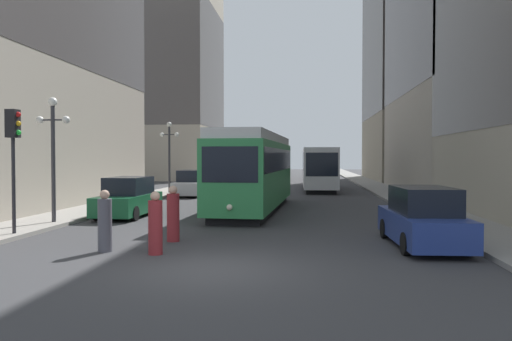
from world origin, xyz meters
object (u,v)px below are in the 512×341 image
(parked_car_right_far, at_px, (423,219))
(pedestrian_crossing_near, at_px, (105,223))
(streetcar, at_px, (255,169))
(transit_bus, at_px, (319,167))
(lamp_post_left_far, at_px, (169,146))
(parked_car_left_mid, at_px, (211,180))
(traffic_light_near_left, at_px, (13,138))
(parked_car_left_far, at_px, (191,184))
(pedestrian_crossing_far, at_px, (173,215))
(pedestrian_on_sidewalk, at_px, (155,225))
(lamp_post_left_near, at_px, (53,139))
(parked_car_left_near, at_px, (128,198))

(parked_car_right_far, relative_size, pedestrian_crossing_near, 2.67)
(streetcar, bearing_deg, pedestrian_crossing_near, -102.73)
(transit_bus, xyz_separation_m, lamp_post_left_far, (-10.95, -6.34, 1.61))
(parked_car_left_mid, xyz_separation_m, traffic_light_near_left, (-1.68, -24.82, 2.53))
(parked_car_left_far, bearing_deg, pedestrian_crossing_near, -84.58)
(parked_car_right_far, xyz_separation_m, parked_car_left_far, (-11.66, 18.18, -0.00))
(traffic_light_near_left, bearing_deg, parked_car_left_mid, 86.12)
(traffic_light_near_left, bearing_deg, streetcar, 52.57)
(parked_car_left_far, height_order, traffic_light_near_left, traffic_light_near_left)
(parked_car_right_far, xyz_separation_m, traffic_light_near_left, (-13.34, 0.18, 2.53))
(pedestrian_crossing_near, bearing_deg, parked_car_right_far, -40.08)
(pedestrian_crossing_far, xyz_separation_m, pedestrian_on_sidewalk, (0.09, -2.12, -0.02))
(pedestrian_on_sidewalk, relative_size, lamp_post_left_near, 0.36)
(pedestrian_crossing_far, height_order, traffic_light_near_left, traffic_light_near_left)
(pedestrian_crossing_near, bearing_deg, pedestrian_on_sidewalk, -60.27)
(traffic_light_near_left, bearing_deg, pedestrian_on_sidewalk, -21.74)
(streetcar, distance_m, traffic_light_near_left, 11.83)
(transit_bus, height_order, parked_car_right_far, transit_bus)
(pedestrian_crossing_near, relative_size, lamp_post_left_near, 0.36)
(parked_car_left_near, bearing_deg, pedestrian_crossing_near, -72.53)
(parked_car_right_far, bearing_deg, traffic_light_near_left, -3.41)
(transit_bus, relative_size, parked_car_left_far, 2.55)
(parked_car_left_far, xyz_separation_m, traffic_light_near_left, (-1.68, -18.01, 2.53))
(parked_car_left_mid, distance_m, lamp_post_left_near, 22.12)
(transit_bus, height_order, parked_car_left_near, transit_bus)
(parked_car_left_near, xyz_separation_m, parked_car_right_far, (11.66, -6.20, 0.00))
(parked_car_left_mid, height_order, pedestrian_on_sidewalk, parked_car_left_mid)
(pedestrian_on_sidewalk, distance_m, lamp_post_left_near, 8.23)
(streetcar, bearing_deg, traffic_light_near_left, -124.81)
(parked_car_left_far, bearing_deg, parked_car_right_far, -58.64)
(lamp_post_left_near, bearing_deg, parked_car_left_mid, 85.03)
(transit_bus, bearing_deg, lamp_post_left_near, -116.96)
(streetcar, xyz_separation_m, pedestrian_crossing_near, (-3.11, -11.33, -1.27))
(parked_car_left_mid, relative_size, lamp_post_left_near, 0.91)
(parked_car_left_near, relative_size, pedestrian_crossing_far, 2.46)
(streetcar, relative_size, transit_bus, 1.10)
(pedestrian_on_sidewalk, relative_size, lamp_post_left_far, 0.34)
(transit_bus, height_order, parked_car_left_mid, transit_bus)
(pedestrian_on_sidewalk, bearing_deg, parked_car_left_mid, -91.03)
(pedestrian_on_sidewalk, bearing_deg, lamp_post_left_near, -50.91)
(parked_car_left_near, bearing_deg, traffic_light_near_left, -104.54)
(pedestrian_crossing_near, bearing_deg, traffic_light_near_left, 102.74)
(streetcar, bearing_deg, transit_bus, 80.12)
(streetcar, relative_size, lamp_post_left_near, 2.59)
(parked_car_left_near, bearing_deg, pedestrian_on_sidewalk, -63.45)
(lamp_post_left_far, bearing_deg, traffic_light_near_left, -89.35)
(parked_car_right_far, distance_m, pedestrian_crossing_near, 9.48)
(pedestrian_crossing_far, xyz_separation_m, traffic_light_near_left, (-5.53, 0.12, 2.53))
(streetcar, distance_m, pedestrian_crossing_far, 9.68)
(pedestrian_crossing_near, xyz_separation_m, pedestrian_on_sidewalk, (1.58, -0.26, -0.01))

